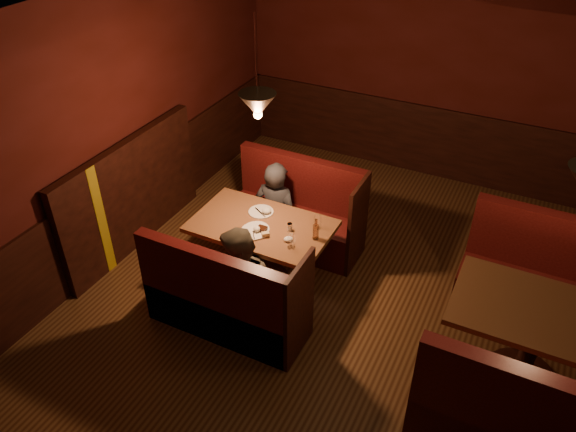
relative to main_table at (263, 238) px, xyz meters
The scene contains 9 objects.
room 1.14m from the main_table, 21.53° to the right, with size 6.02×7.02×2.92m.
main_table is the anchor object (origin of this frame).
main_bench_far 0.84m from the main_table, 88.81° to the left, with size 1.55×0.55×1.06m.
main_bench_near 0.84m from the main_table, 88.81° to the right, with size 1.55×0.55×1.06m.
second_table 2.67m from the main_table, ahead, with size 1.44×0.92×0.81m.
second_bench_far 2.82m from the main_table, 15.53° to the left, with size 1.59×0.59×1.13m.
second_bench_near 2.88m from the main_table, 19.60° to the right, with size 1.59×0.59×1.13m.
diner_a 0.67m from the main_table, 105.87° to the left, with size 0.53×0.35×1.45m, color #292A2F.
diner_b 0.67m from the main_table, 80.38° to the right, with size 0.70×0.55×1.45m, color #3F3A2E.
Camera 1 is at (1.03, -3.57, 4.08)m, focal length 35.00 mm.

